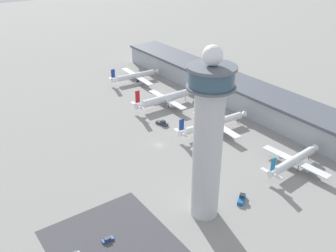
{
  "coord_description": "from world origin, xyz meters",
  "views": [
    {
      "loc": [
        136.08,
        -90.82,
        95.07
      ],
      "look_at": [
        -4.18,
        8.62,
        6.45
      ],
      "focal_mm": 40.0,
      "sensor_mm": 36.0,
      "label": 1
    }
  ],
  "objects_px": {
    "airplane_gate_alpha": "(136,76)",
    "car_black_suv": "(108,240)",
    "airplane_gate_delta": "(294,161)",
    "airplane_gate_bravo": "(166,99)",
    "service_truck_catering": "(162,123)",
    "airplane_gate_charlie": "(214,123)",
    "service_truck_fuel": "(153,101)",
    "service_truck_baggage": "(138,83)",
    "control_tower": "(208,135)",
    "service_truck_water": "(242,199)"
  },
  "relations": [
    {
      "from": "airplane_gate_charlie",
      "to": "service_truck_baggage",
      "type": "bearing_deg",
      "value": 177.38
    },
    {
      "from": "service_truck_fuel",
      "to": "service_truck_catering",
      "type": "bearing_deg",
      "value": -23.55
    },
    {
      "from": "airplane_gate_delta",
      "to": "service_truck_fuel",
      "type": "xyz_separation_m",
      "value": [
        -99.07,
        -11.21,
        -3.32
      ]
    },
    {
      "from": "service_truck_fuel",
      "to": "service_truck_water",
      "type": "distance_m",
      "value": 105.05
    },
    {
      "from": "service_truck_baggage",
      "to": "service_truck_catering",
      "type": "bearing_deg",
      "value": -19.83
    },
    {
      "from": "airplane_gate_bravo",
      "to": "car_black_suv",
      "type": "height_order",
      "value": "airplane_gate_bravo"
    },
    {
      "from": "control_tower",
      "to": "car_black_suv",
      "type": "distance_m",
      "value": 50.23
    },
    {
      "from": "airplane_gate_charlie",
      "to": "service_truck_catering",
      "type": "bearing_deg",
      "value": -139.87
    },
    {
      "from": "control_tower",
      "to": "airplane_gate_charlie",
      "type": "xyz_separation_m",
      "value": [
        -48.1,
        47.57,
        -29.21
      ]
    },
    {
      "from": "service_truck_fuel",
      "to": "car_black_suv",
      "type": "height_order",
      "value": "service_truck_fuel"
    },
    {
      "from": "airplane_gate_charlie",
      "to": "service_truck_baggage",
      "type": "xyz_separation_m",
      "value": [
        -84.57,
        3.86,
        -3.66
      ]
    },
    {
      "from": "service_truck_catering",
      "to": "service_truck_baggage",
      "type": "height_order",
      "value": "service_truck_catering"
    },
    {
      "from": "airplane_gate_alpha",
      "to": "service_truck_fuel",
      "type": "relative_size",
      "value": 5.25
    },
    {
      "from": "control_tower",
      "to": "airplane_gate_alpha",
      "type": "xyz_separation_m",
      "value": [
        -138.04,
        52.58,
        -29.52
      ]
    },
    {
      "from": "airplane_gate_bravo",
      "to": "control_tower",
      "type": "bearing_deg",
      "value": -26.67
    },
    {
      "from": "airplane_gate_alpha",
      "to": "service_truck_baggage",
      "type": "relative_size",
      "value": 6.32
    },
    {
      "from": "airplane_gate_charlie",
      "to": "car_black_suv",
      "type": "bearing_deg",
      "value": -64.58
    },
    {
      "from": "control_tower",
      "to": "airplane_gate_charlie",
      "type": "height_order",
      "value": "control_tower"
    },
    {
      "from": "airplane_gate_charlie",
      "to": "service_truck_baggage",
      "type": "distance_m",
      "value": 84.73
    },
    {
      "from": "car_black_suv",
      "to": "airplane_gate_alpha",
      "type": "bearing_deg",
      "value": 145.49
    },
    {
      "from": "service_truck_fuel",
      "to": "service_truck_baggage",
      "type": "height_order",
      "value": "service_truck_fuel"
    },
    {
      "from": "control_tower",
      "to": "service_truck_baggage",
      "type": "relative_size",
      "value": 9.96
    },
    {
      "from": "airplane_gate_alpha",
      "to": "car_black_suv",
      "type": "bearing_deg",
      "value": -34.51
    },
    {
      "from": "airplane_gate_delta",
      "to": "car_black_suv",
      "type": "bearing_deg",
      "value": -95.27
    },
    {
      "from": "car_black_suv",
      "to": "airplane_gate_charlie",
      "type": "bearing_deg",
      "value": 115.42
    },
    {
      "from": "airplane_gate_alpha",
      "to": "airplane_gate_delta",
      "type": "height_order",
      "value": "airplane_gate_alpha"
    },
    {
      "from": "service_truck_baggage",
      "to": "service_truck_water",
      "type": "height_order",
      "value": "service_truck_water"
    },
    {
      "from": "airplane_gate_charlie",
      "to": "service_truck_fuel",
      "type": "relative_size",
      "value": 5.69
    },
    {
      "from": "airplane_gate_bravo",
      "to": "service_truck_catering",
      "type": "distance_m",
      "value": 26.34
    },
    {
      "from": "airplane_gate_delta",
      "to": "service_truck_catering",
      "type": "bearing_deg",
      "value": -161.43
    },
    {
      "from": "control_tower",
      "to": "service_truck_water",
      "type": "height_order",
      "value": "control_tower"
    },
    {
      "from": "service_truck_catering",
      "to": "airplane_gate_bravo",
      "type": "bearing_deg",
      "value": 140.74
    },
    {
      "from": "airplane_gate_charlie",
      "to": "service_truck_catering",
      "type": "distance_m",
      "value": 29.16
    },
    {
      "from": "airplane_gate_alpha",
      "to": "service_truck_fuel",
      "type": "xyz_separation_m",
      "value": [
        39.23,
        -11.2,
        -3.33
      ]
    },
    {
      "from": "service_truck_fuel",
      "to": "service_truck_baggage",
      "type": "relative_size",
      "value": 1.2
    },
    {
      "from": "service_truck_catering",
      "to": "service_truck_baggage",
      "type": "bearing_deg",
      "value": 160.17
    },
    {
      "from": "service_truck_baggage",
      "to": "airplane_gate_bravo",
      "type": "bearing_deg",
      "value": -8.11
    },
    {
      "from": "airplane_gate_bravo",
      "to": "airplane_gate_alpha",
      "type": "bearing_deg",
      "value": 171.45
    },
    {
      "from": "airplane_gate_alpha",
      "to": "airplane_gate_delta",
      "type": "xyz_separation_m",
      "value": [
        138.3,
        0.01,
        -0.01
      ]
    },
    {
      "from": "airplane_gate_alpha",
      "to": "service_truck_catering",
      "type": "bearing_deg",
      "value": -19.23
    },
    {
      "from": "service_truck_fuel",
      "to": "service_truck_water",
      "type": "height_order",
      "value": "service_truck_water"
    },
    {
      "from": "airplane_gate_alpha",
      "to": "service_truck_fuel",
      "type": "distance_m",
      "value": 40.93
    },
    {
      "from": "airplane_gate_charlie",
      "to": "control_tower",
      "type": "bearing_deg",
      "value": -44.68
    },
    {
      "from": "control_tower",
      "to": "service_truck_water",
      "type": "xyz_separation_m",
      "value": [
        3.33,
        16.84,
        -32.75
      ]
    },
    {
      "from": "airplane_gate_alpha",
      "to": "airplane_gate_bravo",
      "type": "bearing_deg",
      "value": -8.55
    },
    {
      "from": "airplane_gate_bravo",
      "to": "service_truck_fuel",
      "type": "distance_m",
      "value": 10.08
    },
    {
      "from": "service_truck_fuel",
      "to": "service_truck_baggage",
      "type": "xyz_separation_m",
      "value": [
        -33.86,
        10.06,
        -0.01
      ]
    },
    {
      "from": "control_tower",
      "to": "car_black_suv",
      "type": "xyz_separation_m",
      "value": [
        -7.99,
        -36.83,
        -33.21
      ]
    },
    {
      "from": "airplane_gate_delta",
      "to": "service_truck_catering",
      "type": "height_order",
      "value": "airplane_gate_delta"
    },
    {
      "from": "service_truck_baggage",
      "to": "car_black_suv",
      "type": "bearing_deg",
      "value": -35.3
    }
  ]
}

